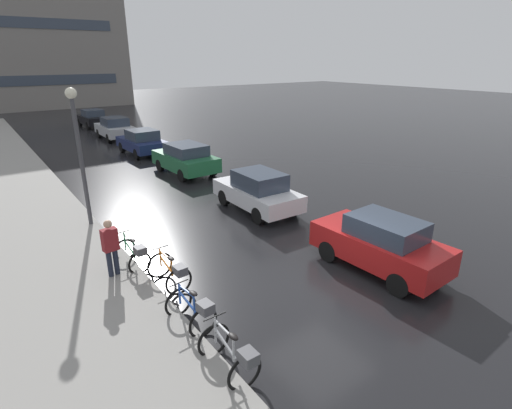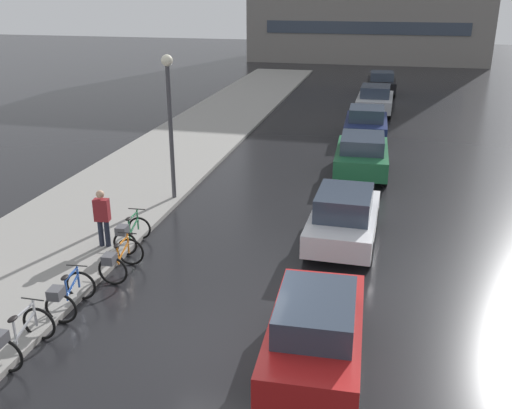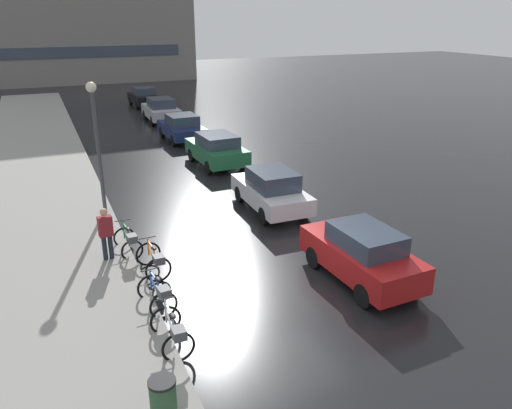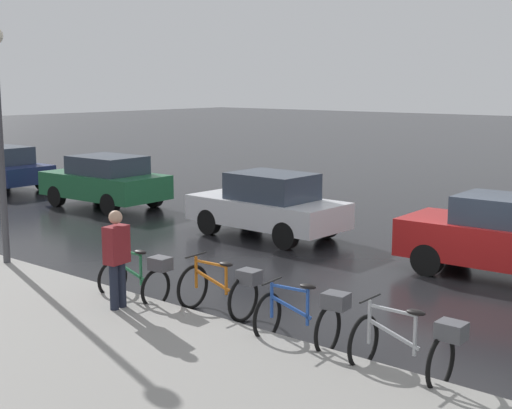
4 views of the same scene
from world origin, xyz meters
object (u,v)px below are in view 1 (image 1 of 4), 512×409
(bicycle_farthest, at_px, (134,254))
(car_white, at_px, (258,191))
(bicycle_third, at_px, (171,272))
(streetlamp, at_px, (78,141))
(car_green, at_px, (186,158))
(car_silver, at_px, (115,128))
(bicycle_nearest, at_px, (232,355))
(pedestrian, at_px, (111,247))
(car_red, at_px, (380,243))
(car_navy, at_px, (142,142))
(car_black, at_px, (93,118))
(bicycle_second, at_px, (194,310))

(bicycle_farthest, distance_m, car_white, 5.93)
(bicycle_third, relative_size, streetlamp, 0.29)
(car_green, relative_size, streetlamp, 0.84)
(car_silver, distance_m, streetlamp, 17.32)
(bicycle_nearest, bearing_deg, car_silver, 76.95)
(bicycle_nearest, height_order, pedestrian, pedestrian)
(car_silver, relative_size, pedestrian, 2.31)
(car_red, bearing_deg, bicycle_third, 153.86)
(car_navy, height_order, car_black, car_navy)
(bicycle_third, bearing_deg, car_white, 32.30)
(car_navy, bearing_deg, car_silver, 88.15)
(car_white, bearing_deg, streetlamp, 160.06)
(bicycle_farthest, relative_size, car_white, 0.35)
(car_white, distance_m, car_green, 6.50)
(car_red, xyz_separation_m, streetlamp, (-5.85, 7.99, 2.30))
(bicycle_third, height_order, streetlamp, streetlamp)
(bicycle_second, xyz_separation_m, car_white, (5.55, 5.17, 0.30))
(bicycle_farthest, distance_m, car_green, 10.08)
(bicycle_nearest, xyz_separation_m, pedestrian, (-0.69, 4.90, 0.49))
(car_navy, bearing_deg, streetlamp, -120.05)
(car_silver, bearing_deg, bicycle_second, -103.79)
(bicycle_second, xyz_separation_m, streetlamp, (-0.31, 7.29, 2.62))
(car_silver, bearing_deg, car_white, -90.58)
(car_green, distance_m, car_navy, 5.75)
(car_red, bearing_deg, bicycle_second, 172.79)
(car_silver, bearing_deg, car_red, -90.46)
(car_green, xyz_separation_m, pedestrian, (-6.44, -8.47, 0.18))
(bicycle_third, xyz_separation_m, pedestrian, (-1.09, 1.34, 0.51))
(car_black, bearing_deg, bicycle_farthest, -102.80)
(car_white, distance_m, car_silver, 18.19)
(bicycle_second, bearing_deg, car_navy, 72.34)
(bicycle_second, bearing_deg, car_green, 64.08)
(bicycle_second, xyz_separation_m, bicycle_farthest, (-0.11, 3.41, -0.01))
(bicycle_nearest, distance_m, car_red, 5.71)
(bicycle_third, distance_m, bicycle_farthest, 1.61)
(car_silver, bearing_deg, bicycle_farthest, -106.33)
(bicycle_third, height_order, bicycle_farthest, bicycle_farthest)
(car_red, relative_size, pedestrian, 2.21)
(bicycle_third, distance_m, car_red, 5.82)
(bicycle_third, bearing_deg, car_red, -26.14)
(bicycle_nearest, relative_size, car_white, 0.35)
(bicycle_farthest, xyz_separation_m, car_black, (6.03, 26.53, 0.27))
(car_navy, bearing_deg, bicycle_second, -107.66)
(bicycle_second, xyz_separation_m, car_navy, (5.54, 17.41, 0.27))
(car_green, xyz_separation_m, car_navy, (-0.13, 5.74, -0.04))
(car_navy, height_order, streetlamp, streetlamp)
(bicycle_nearest, relative_size, bicycle_farthest, 1.01)
(bicycle_nearest, xyz_separation_m, bicycle_farthest, (-0.03, 5.12, -0.01))
(bicycle_nearest, bearing_deg, bicycle_farthest, 90.39)
(bicycle_third, distance_m, car_navy, 16.40)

